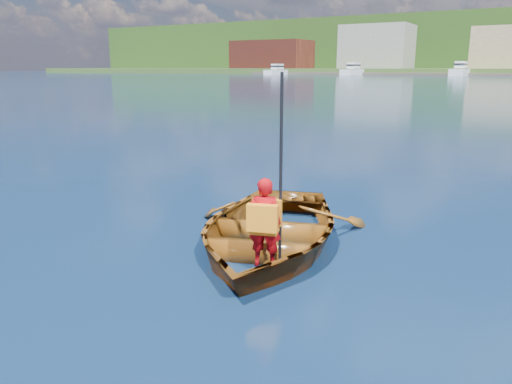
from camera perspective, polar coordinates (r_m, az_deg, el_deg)
ground at (r=6.46m, az=8.67°, el=-6.87°), size 600.00×600.00×0.00m
rowboat at (r=6.54m, az=1.29°, el=-4.34°), size 3.55×4.23×0.75m
child_paddler at (r=5.55m, az=1.03°, el=-3.28°), size 0.43×0.42×2.14m
dock at (r=154.12m, az=26.29°, el=11.93°), size 160.02×10.83×0.80m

